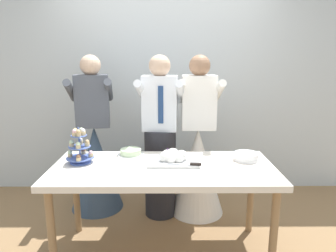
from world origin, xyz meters
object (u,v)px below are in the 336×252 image
person_groom (160,146)px  main_cake_tray (173,158)px  plate_stack (246,156)px  dessert_table (163,175)px  round_cake (131,153)px  cupcake_stand (80,148)px  person_bride (198,160)px  person_guest (95,157)px

person_groom → main_cake_tray: bearing=-78.3°
plate_stack → dessert_table: bearing=-168.3°
main_cake_tray → plate_stack: 0.63m
person_groom → plate_stack: bearing=-34.5°
main_cake_tray → person_groom: bearing=101.7°
dessert_table → round_cake: round_cake is taller
cupcake_stand → person_bride: size_ratio=0.18×
plate_stack → cupcake_stand: bearing=-177.7°
cupcake_stand → person_groom: size_ratio=0.18×
person_bride → cupcake_stand: bearing=-149.5°
dessert_table → main_cake_tray: 0.17m
person_groom → cupcake_stand: bearing=-139.1°
main_cake_tray → person_bride: (0.27, 0.62, -0.23)m
person_groom → person_guest: same height
person_groom → person_guest: bearing=167.9°
person_groom → round_cake: bearing=-124.2°
plate_stack → person_guest: size_ratio=0.13×
plate_stack → person_guest: person_guest is taller
person_groom → dessert_table: bearing=-86.8°
person_bride → person_groom: bearing=-173.1°
round_cake → person_guest: size_ratio=0.14×
dessert_table → person_guest: bearing=132.5°
cupcake_stand → dessert_table: bearing=-7.3°
plate_stack → round_cake: size_ratio=0.89×
person_guest → person_groom: bearing=-12.1°
main_cake_tray → person_groom: 0.59m
main_cake_tray → cupcake_stand: bearing=179.9°
cupcake_stand → person_groom: person_groom is taller
main_cake_tray → plate_stack: (0.63, 0.06, -0.01)m
round_cake → cupcake_stand: bearing=-154.4°
round_cake → person_guest: bearing=130.3°
cupcake_stand → person_bride: bearing=30.5°
dessert_table → plate_stack: size_ratio=8.46×
main_cake_tray → plate_stack: main_cake_tray is taller
person_guest → person_bride: bearing=-5.4°
round_cake → person_guest: 0.73m
plate_stack → person_bride: bearing=122.4°
person_guest → main_cake_tray: bearing=-41.3°
plate_stack → person_groom: bearing=145.5°
dessert_table → plate_stack: 0.73m
person_groom → person_bride: size_ratio=1.00×
main_cake_tray → round_cake: bearing=152.7°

